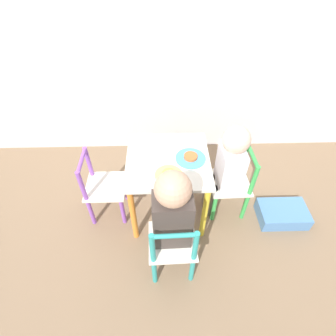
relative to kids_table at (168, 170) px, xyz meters
The scene contains 10 objects.
ground_plane 0.40m from the kids_table, ahead, with size 6.00×6.00×0.00m, color #7F664C.
kids_table is the anchor object (origin of this frame).
chair_teal 0.46m from the kids_table, 88.30° to the right, with size 0.27×0.27×0.51m.
chair_green 0.46m from the kids_table, ahead, with size 0.27×0.27×0.51m.
chair_purple 0.46m from the kids_table, behind, with size 0.26×0.26×0.51m.
child_front 0.38m from the kids_table, 88.30° to the right, with size 0.20×0.22×0.77m.
child_right 0.38m from the kids_table, ahead, with size 0.22×0.20×0.71m.
plate_front 0.17m from the kids_table, 90.00° to the right, with size 0.16×0.16×0.03m.
plate_right 0.17m from the kids_table, ahead, with size 0.18×0.18×0.03m.
storage_bin 0.88m from the kids_table, ahead, with size 0.33×0.22×0.10m.
Camera 1 is at (-0.03, -1.15, 1.57)m, focal length 28.00 mm.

